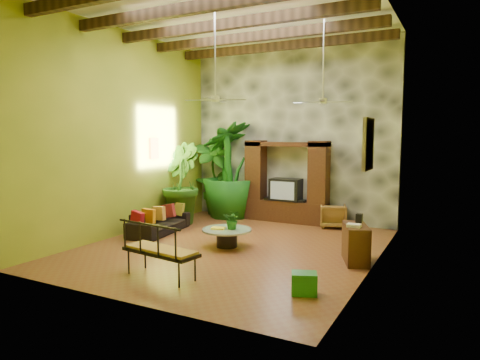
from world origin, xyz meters
The scene contains 23 objects.
ground centered at (0.00, 0.00, 0.00)m, with size 7.00×7.00×0.00m, color brown.
ceiling centered at (0.00, 0.00, 5.00)m, with size 6.00×7.00×0.02m, color silver.
back_wall centered at (0.00, 3.50, 2.50)m, with size 6.00×0.02×5.00m, color olive.
left_wall centered at (-3.00, 0.00, 2.50)m, with size 0.02×7.00×5.00m, color olive.
right_wall centered at (3.00, 0.00, 2.50)m, with size 0.02×7.00×5.00m, color olive.
stone_accent_wall centered at (0.00, 3.44, 2.50)m, with size 5.98×0.10×4.98m, color #3C3F45.
ceiling_beams centered at (0.00, 0.00, 4.78)m, with size 5.95×5.36×0.22m.
entertainment_center centered at (0.00, 3.14, 0.97)m, with size 2.40×0.55×2.30m.
ceiling_fan_front centered at (-0.20, -0.40, 3.40)m, with size 1.28×1.28×1.86m.
ceiling_fan_back centered at (1.60, 1.20, 3.40)m, with size 1.28×1.28×1.86m.
wall_art_mask centered at (-2.96, 1.00, 2.10)m, with size 0.06×0.32×0.55m, color #BC8816.
wall_art_painting centered at (2.96, -0.60, 2.30)m, with size 0.06×0.70×0.90m, color #296396.
sofa centered at (-2.30, 0.32, 0.29)m, with size 1.96×0.77×0.57m, color black.
wicker_armchair centered at (1.40, 2.99, 0.31)m, with size 0.67×0.69×0.63m, color olive.
tall_plant_a centered at (-2.39, 3.15, 1.21)m, with size 1.28×0.86×2.42m, color #1D5616.
tall_plant_b centered at (-2.53, 1.54, 1.13)m, with size 1.24×1.00×2.26m, color #255717.
tall_plant_c centered at (-1.75, 2.99, 1.42)m, with size 1.59×1.59×2.84m, color #1C661B.
coffee_table centered at (-0.12, -0.07, 0.26)m, with size 1.09×1.09×0.40m.
centerpiece_plant centered at (0.00, -0.02, 0.61)m, with size 0.38×0.33×0.42m, color #1A5717.
yellow_tray centered at (-0.29, -0.15, 0.42)m, with size 0.29×0.21×0.03m, color gold.
iron_bench centered at (-0.13, -2.45, 0.54)m, with size 1.50×0.72×0.57m.
side_console centered at (2.65, 0.08, 0.37)m, with size 0.41×0.91×0.73m, color #391912.
green_bin centered at (2.32, -1.97, 0.17)m, with size 0.39×0.29×0.34m, color #20793E.
Camera 1 is at (4.41, -8.11, 2.45)m, focal length 32.00 mm.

